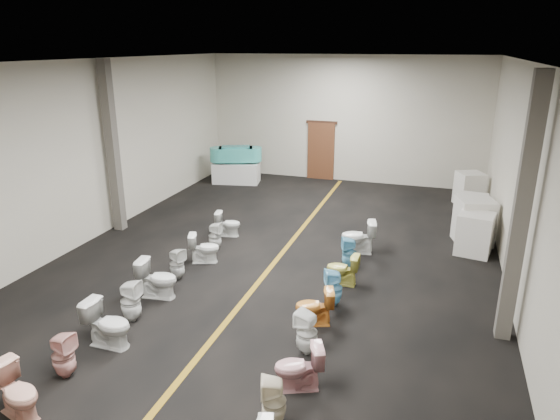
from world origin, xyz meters
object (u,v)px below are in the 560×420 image
Objects in this scene: appliance_crate_d at (469,189)px; toilet_right_4 at (307,333)px; toilet_right_7 at (342,269)px; toilet_left_8 at (204,248)px; toilet_left_5 at (131,301)px; toilet_left_6 at (158,279)px; toilet_left_7 at (177,264)px; appliance_crate_b at (474,221)px; toilet_left_3 at (63,355)px; toilet_left_9 at (215,236)px; appliance_crate_a at (475,234)px; toilet_left_4 at (108,324)px; toilet_left_10 at (228,224)px; bathtub at (236,154)px; toilet_right_6 at (333,288)px; toilet_right_8 at (349,253)px; display_table at (236,173)px; appliance_crate_c at (471,211)px; toilet_right_9 at (358,237)px; toilet_left_2 at (17,392)px; toilet_right_2 at (274,401)px; toilet_right_3 at (299,368)px; toilet_right_5 at (314,307)px.

toilet_right_4 is (-2.75, -9.28, -0.14)m from appliance_crate_d.
toilet_right_4 reaches higher than toilet_right_7.
toilet_left_5 is at bearing 157.50° from toilet_left_8.
toilet_left_7 is at bearing -5.07° from toilet_left_6.
toilet_left_3 is at bearing -128.37° from appliance_crate_b.
toilet_left_7 is 1.75m from toilet_left_9.
appliance_crate_a is 8.50m from toilet_left_4.
toilet_left_10 is 0.96× the size of toilet_right_7.
bathtub is 8.79m from toilet_left_6.
toilet_left_7 is at bearing -113.92° from toilet_right_6.
appliance_crate_a is 1.32× the size of toilet_right_4.
display_table is at bearing -159.34° from toilet_right_8.
appliance_crate_c is 4.65m from toilet_right_8.
toilet_left_2 is at bearing -38.45° from toilet_right_9.
appliance_crate_b is 3.09m from toilet_right_9.
toilet_left_2 is at bearing -162.92° from toilet_left_7.
toilet_left_7 is at bearing 16.33° from toilet_left_2.
toilet_right_4 is 2.63m from toilet_right_7.
display_table is 12.36m from toilet_right_2.
toilet_left_5 is (0.02, 2.61, 0.01)m from toilet_left_2.
display_table reaches higher than toilet_right_2.
toilet_right_3 is at bearing -109.03° from toilet_left_5.
bathtub is at bearing -168.19° from toilet_right_6.
toilet_right_2 is (3.35, 0.03, -0.01)m from toilet_left_3.
toilet_right_7 is at bearing -112.62° from toilet_left_8.
toilet_left_4 is at bearing -42.80° from toilet_right_7.
display_table is 2.36× the size of toilet_right_5.
appliance_crate_d reaches higher than appliance_crate_c.
toilet_right_6 is 1.79m from toilet_right_8.
display_table reaches higher than toilet_right_5.
toilet_left_2 is at bearing -125.34° from appliance_crate_b.
toilet_left_8 is at bearing 0.16° from toilet_left_4.
toilet_left_3 is 0.92m from toilet_left_4.
toilet_left_5 is (-6.07, -5.26, -0.10)m from appliance_crate_a.
toilet_right_5 is at bearing -123.32° from appliance_crate_a.
toilet_left_4 is at bearing 171.11° from toilet_left_10.
toilet_left_3 is 1.07× the size of toilet_right_5.
toilet_left_4 is 1.12× the size of toilet_right_2.
toilet_right_9 is at bearing -52.23° from toilet_left_6.
toilet_left_7 reaches higher than toilet_left_9.
toilet_right_2 is (3.37, -6.17, 0.03)m from toilet_left_10.
toilet_right_5 is (-0.10, 0.91, -0.03)m from toilet_right_4.
appliance_crate_d is 7.78m from toilet_left_10.
toilet_right_2 is at bearing -0.00° from toilet_right_7.
display_table is 1.58× the size of appliance_crate_d.
toilet_right_8 is at bearing -116.82° from toilet_left_10.
appliance_crate_c is at bearing 90.00° from appliance_crate_b.
appliance_crate_a reaches higher than appliance_crate_c.
toilet_right_2 is at bearing -64.89° from display_table.
appliance_crate_c reaches higher than toilet_left_2.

